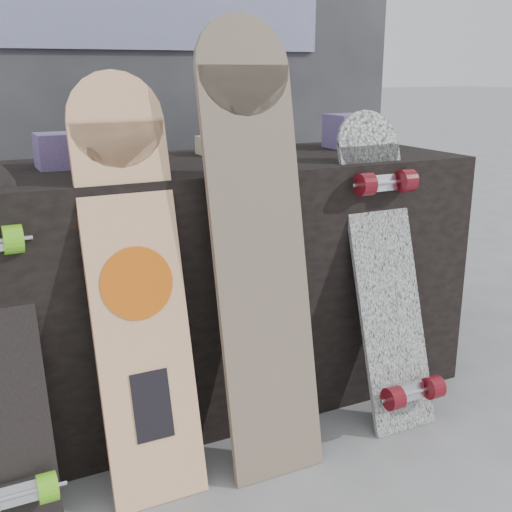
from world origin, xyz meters
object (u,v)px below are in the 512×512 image
vendor_table (218,281)px  longboard_geisha (135,277)px  longboard_cascadia (387,266)px  longboard_celtic (258,236)px

vendor_table → longboard_geisha: bearing=-137.1°
longboard_geisha → longboard_cascadia: (0.79, -0.01, -0.08)m
vendor_table → longboard_cascadia: longboard_cascadia is taller
vendor_table → longboard_cascadia: 0.56m
longboard_geisha → vendor_table: bearing=42.9°
vendor_table → longboard_celtic: longboard_celtic is taller
longboard_celtic → longboard_cascadia: longboard_celtic is taller
longboard_celtic → longboard_geisha: bearing=173.0°
longboard_cascadia → longboard_geisha: bearing=179.1°
longboard_geisha → longboard_cascadia: 0.79m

